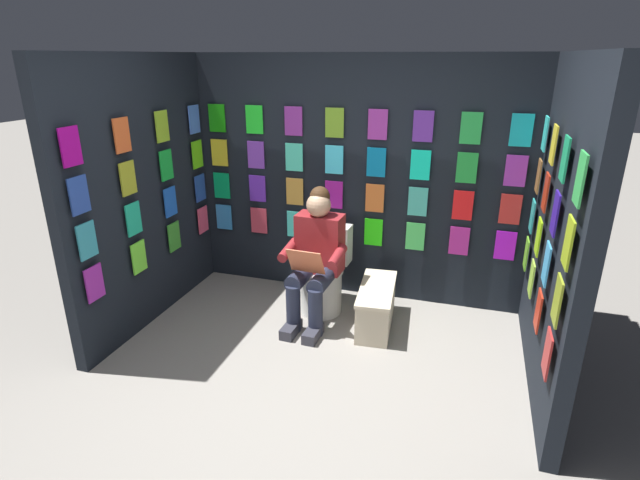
# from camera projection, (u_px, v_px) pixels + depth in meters

# --- Properties ---
(ground_plane) EXTENTS (30.00, 30.00, 0.00)m
(ground_plane) POSITION_uv_depth(u_px,v_px,m) (283.00, 415.00, 3.25)
(ground_plane) COLOR gray
(display_wall_back) EXTENTS (3.23, 0.14, 2.25)m
(display_wall_back) POSITION_uv_depth(u_px,v_px,m) (357.00, 181.00, 4.61)
(display_wall_back) COLOR black
(display_wall_back) RESTS_ON ground
(display_wall_left) EXTENTS (0.14, 1.92, 2.25)m
(display_wall_left) POSITION_uv_depth(u_px,v_px,m) (559.00, 232.00, 3.26)
(display_wall_left) COLOR black
(display_wall_left) RESTS_ON ground
(display_wall_right) EXTENTS (0.14, 1.92, 2.25)m
(display_wall_right) POSITION_uv_depth(u_px,v_px,m) (143.00, 194.00, 4.16)
(display_wall_right) COLOR black
(display_wall_right) RESTS_ON ground
(toilet) EXTENTS (0.41, 0.56, 0.77)m
(toilet) POSITION_uv_depth(u_px,v_px,m) (324.00, 275.00, 4.54)
(toilet) COLOR white
(toilet) RESTS_ON ground
(person_reading) EXTENTS (0.54, 0.70, 1.19)m
(person_reading) POSITION_uv_depth(u_px,v_px,m) (315.00, 257.00, 4.24)
(person_reading) COLOR maroon
(person_reading) RESTS_ON ground
(comic_longbox_near) EXTENTS (0.35, 0.78, 0.37)m
(comic_longbox_near) POSITION_uv_depth(u_px,v_px,m) (376.00, 306.00, 4.28)
(comic_longbox_near) COLOR beige
(comic_longbox_near) RESTS_ON ground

